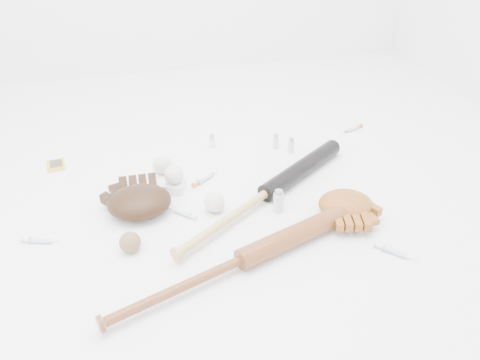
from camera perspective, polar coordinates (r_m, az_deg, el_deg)
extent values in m
plane|color=white|center=(1.76, -1.01, -2.99)|extent=(3.00, 3.00, 0.00)
cube|color=gold|center=(2.14, -21.53, 1.68)|extent=(0.08, 0.11, 0.01)
cube|color=white|center=(1.84, -7.94, -0.83)|extent=(0.09, 0.09, 0.04)
sphere|color=silver|center=(1.81, -8.08, 0.68)|extent=(0.07, 0.07, 0.07)
sphere|color=silver|center=(1.75, -11.75, -2.61)|extent=(0.07, 0.07, 0.07)
sphere|color=silver|center=(1.95, -9.47, 1.87)|extent=(0.08, 0.08, 0.08)
sphere|color=silver|center=(1.71, -3.11, -2.75)|extent=(0.07, 0.07, 0.07)
sphere|color=brown|center=(1.58, -13.25, -7.40)|extent=(0.07, 0.07, 0.07)
cylinder|color=silver|center=(2.12, -3.43, 4.76)|extent=(0.02, 0.02, 0.06)
cylinder|color=silver|center=(2.12, 4.37, 4.71)|extent=(0.03, 0.03, 0.07)
cylinder|color=silver|center=(2.09, 6.22, 4.25)|extent=(0.03, 0.03, 0.07)
cylinder|color=silver|center=(1.71, 4.70, -2.54)|extent=(0.04, 0.04, 0.09)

